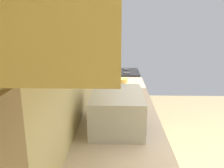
# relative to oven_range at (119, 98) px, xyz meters

# --- Properties ---
(wall_back) EXTENTS (4.28, 0.12, 2.81)m
(wall_back) POSITION_rel_oven_range_xyz_m (-1.72, 0.38, 0.94)
(wall_back) COLOR beige
(wall_back) RESTS_ON ground_plane
(oven_range) EXTENTS (0.60, 0.65, 1.07)m
(oven_range) POSITION_rel_oven_range_xyz_m (0.00, 0.00, 0.00)
(oven_range) COLOR black
(oven_range) RESTS_ON ground_plane
(microwave) EXTENTS (0.53, 0.39, 0.27)m
(microwave) POSITION_rel_oven_range_xyz_m (-1.94, 0.02, 0.57)
(microwave) COLOR #B7BABF
(microwave) RESTS_ON counter_run
(bowl) EXTENTS (0.15, 0.15, 0.05)m
(bowl) POSITION_rel_oven_range_xyz_m (-0.62, -0.03, 0.46)
(bowl) COLOR gold
(bowl) RESTS_ON counter_run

